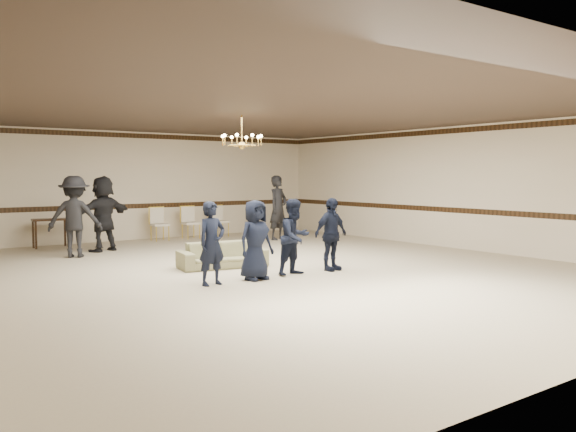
% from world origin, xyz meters
% --- Properties ---
extents(room, '(12.01, 14.01, 3.21)m').
position_xyz_m(room, '(0.00, 0.00, 1.60)').
color(room, tan).
rests_on(room, ground).
extents(chair_rail, '(12.00, 0.02, 0.14)m').
position_xyz_m(chair_rail, '(0.00, 6.99, 1.00)').
color(chair_rail, '#331E0F').
rests_on(chair_rail, wall_back).
extents(crown_molding, '(12.00, 0.02, 0.14)m').
position_xyz_m(crown_molding, '(0.00, 6.99, 3.08)').
color(crown_molding, '#331E0F').
rests_on(crown_molding, wall_back).
extents(chandelier, '(0.94, 0.94, 0.89)m').
position_xyz_m(chandelier, '(0.00, 1.00, 2.88)').
color(chandelier, '#B98D3B').
rests_on(chandelier, ceiling).
extents(boy_a, '(0.58, 0.42, 1.47)m').
position_xyz_m(boy_a, '(-1.71, -0.79, 0.73)').
color(boy_a, black).
rests_on(boy_a, floor).
extents(boy_b, '(0.77, 0.56, 1.47)m').
position_xyz_m(boy_b, '(-0.81, -0.79, 0.73)').
color(boy_b, black).
rests_on(boy_b, floor).
extents(boy_c, '(0.79, 0.66, 1.47)m').
position_xyz_m(boy_c, '(0.09, -0.79, 0.73)').
color(boy_c, black).
rests_on(boy_c, floor).
extents(boy_d, '(0.90, 0.46, 1.47)m').
position_xyz_m(boy_d, '(0.99, -0.79, 0.73)').
color(boy_d, black).
rests_on(boy_d, floor).
extents(settee, '(1.90, 0.99, 0.53)m').
position_xyz_m(settee, '(-0.59, 0.82, 0.26)').
color(settee, '#838257').
rests_on(settee, floor).
extents(adult_left, '(1.42, 1.19, 1.91)m').
position_xyz_m(adult_left, '(-2.62, 4.19, 0.95)').
color(adult_left, black).
rests_on(adult_left, floor).
extents(adult_mid, '(1.85, 1.12, 1.91)m').
position_xyz_m(adult_mid, '(-1.72, 4.89, 0.95)').
color(adult_mid, black).
rests_on(adult_mid, floor).
extents(adult_right, '(0.80, 0.65, 1.91)m').
position_xyz_m(adult_right, '(3.38, 4.49, 0.95)').
color(adult_right, black).
rests_on(adult_right, floor).
extents(banquet_chair_left, '(0.50, 0.50, 0.97)m').
position_xyz_m(banquet_chair_left, '(0.39, 6.26, 0.48)').
color(banquet_chair_left, beige).
rests_on(banquet_chair_left, floor).
extents(banquet_chair_mid, '(0.50, 0.50, 0.97)m').
position_xyz_m(banquet_chair_mid, '(1.39, 6.26, 0.48)').
color(banquet_chair_mid, beige).
rests_on(banquet_chair_mid, floor).
extents(banquet_chair_right, '(0.48, 0.48, 0.97)m').
position_xyz_m(banquet_chair_right, '(2.39, 6.26, 0.48)').
color(banquet_chair_right, beige).
rests_on(banquet_chair_right, floor).
extents(console_table, '(0.95, 0.47, 0.77)m').
position_xyz_m(console_table, '(-2.61, 6.46, 0.38)').
color(console_table, black).
rests_on(console_table, floor).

